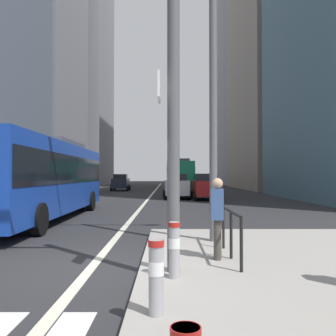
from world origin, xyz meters
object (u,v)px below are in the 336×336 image
(city_bus_blue_oncoming, at_px, (44,175))
(bollard_right, at_px, (175,247))
(city_bus_red_distant, at_px, (179,175))
(car_receding_far, at_px, (206,186))
(car_receding_near, at_px, (177,186))
(car_oncoming_far, at_px, (122,182))
(car_oncoming_mid, at_px, (81,183))
(pedestrian_waiting, at_px, (219,214))
(city_bus_red_receding, at_px, (181,175))
(traffic_signal_gantry, at_px, (37,44))
(street_lamp_post, at_px, (214,42))
(bollard_left, at_px, (157,273))

(city_bus_blue_oncoming, bearing_deg, bollard_right, -59.11)
(city_bus_red_distant, bearing_deg, car_receding_far, -87.61)
(city_bus_blue_oncoming, bearing_deg, car_receding_near, 66.50)
(city_bus_red_distant, bearing_deg, car_oncoming_far, -116.61)
(city_bus_blue_oncoming, distance_m, car_oncoming_mid, 21.63)
(pedestrian_waiting, bearing_deg, car_receding_near, 90.98)
(city_bus_red_distant, xyz_separation_m, pedestrian_waiting, (-0.53, -49.15, -0.79))
(city_bus_red_receding, distance_m, car_oncoming_far, 8.52)
(bollard_right, bearing_deg, car_receding_near, 88.60)
(car_oncoming_mid, distance_m, car_receding_far, 14.84)
(car_oncoming_mid, xyz_separation_m, bollard_right, (8.95, -30.08, -0.33))
(traffic_signal_gantry, bearing_deg, pedestrian_waiting, 15.75)
(car_oncoming_mid, height_order, bollard_right, car_oncoming_mid)
(city_bus_blue_oncoming, distance_m, city_bus_red_distant, 42.22)
(bollard_right, bearing_deg, car_receding_far, 82.71)
(car_receding_far, xyz_separation_m, street_lamp_post, (-1.60, -17.55, 4.29))
(car_receding_near, height_order, street_lamp_post, street_lamp_post)
(car_receding_near, relative_size, bollard_left, 4.72)
(car_oncoming_far, bearing_deg, city_bus_red_distant, 63.39)
(city_bus_blue_oncoming, relative_size, car_oncoming_mid, 2.75)
(bollard_left, xyz_separation_m, bollard_right, (0.25, 1.56, 0.00))
(traffic_signal_gantry, relative_size, pedestrian_waiting, 4.39)
(city_bus_red_receding, xyz_separation_m, car_oncoming_far, (-6.77, 5.10, -0.85))
(city_bus_red_receding, relative_size, bollard_left, 11.96)
(city_bus_red_distant, distance_m, street_lamp_post, 47.31)
(bollard_left, xyz_separation_m, pedestrian_waiting, (1.14, 2.89, 0.40))
(pedestrian_waiting, bearing_deg, city_bus_blue_oncoming, 129.52)
(car_receding_far, bearing_deg, bollard_left, -97.41)
(car_receding_near, xyz_separation_m, street_lamp_post, (0.52, -18.82, 4.29))
(bollard_left, bearing_deg, city_bus_red_receding, 87.66)
(city_bus_blue_oncoming, xyz_separation_m, pedestrian_waiting, (6.15, -7.46, -0.79))
(city_bus_red_receding, bearing_deg, car_receding_far, -81.34)
(car_receding_far, bearing_deg, pedestrian_waiting, -95.18)
(city_bus_red_receding, relative_size, traffic_signal_gantry, 1.51)
(car_oncoming_mid, bearing_deg, city_bus_blue_oncoming, -80.17)
(car_oncoming_far, bearing_deg, car_oncoming_mid, -117.77)
(car_receding_near, height_order, car_receding_far, same)
(traffic_signal_gantry, bearing_deg, street_lamp_post, 39.65)
(city_bus_blue_oncoming, relative_size, bollard_right, 13.09)
(city_bus_red_receding, xyz_separation_m, car_receding_far, (1.57, -10.34, -0.85))
(car_receding_far, bearing_deg, car_receding_near, 149.09)
(street_lamp_post, height_order, bollard_right, street_lamp_post)
(car_oncoming_mid, relative_size, bollard_right, 4.76)
(city_bus_red_distant, xyz_separation_m, traffic_signal_gantry, (-3.87, -50.09, 2.33))
(traffic_signal_gantry, height_order, bollard_left, traffic_signal_gantry)
(car_oncoming_mid, relative_size, bollard_left, 4.81)
(city_bus_blue_oncoming, distance_m, street_lamp_post, 9.06)
(city_bus_red_distant, bearing_deg, traffic_signal_gantry, -94.42)
(city_bus_blue_oncoming, bearing_deg, city_bus_red_distant, 80.89)
(car_receding_far, bearing_deg, street_lamp_post, -95.21)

